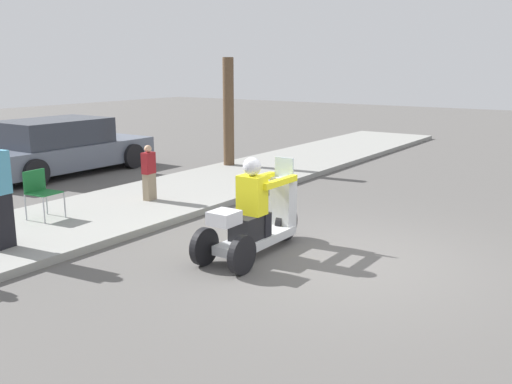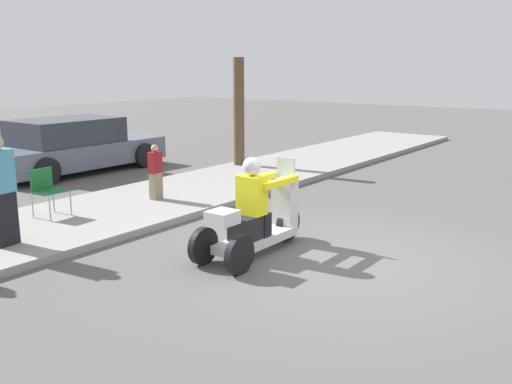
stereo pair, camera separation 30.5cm
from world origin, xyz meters
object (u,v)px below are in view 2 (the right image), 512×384
(motorcycle_trike, at_px, (257,219))
(folding_chair_set_back, at_px, (47,187))
(tree_trunk, at_px, (239,112))
(spectator_with_child, at_px, (1,193))
(parked_car_lot_center, at_px, (72,146))
(spectator_by_tree, at_px, (156,173))

(motorcycle_trike, relative_size, folding_chair_set_back, 2.61)
(folding_chair_set_back, height_order, tree_trunk, tree_trunk)
(motorcycle_trike, xyz_separation_m, folding_chair_set_back, (-0.82, 3.86, 0.11))
(spectator_with_child, height_order, parked_car_lot_center, spectator_with_child)
(spectator_by_tree, distance_m, folding_chair_set_back, 2.08)
(motorcycle_trike, height_order, folding_chair_set_back, motorcycle_trike)
(spectator_with_child, bearing_deg, tree_trunk, 11.43)
(motorcycle_trike, xyz_separation_m, spectator_with_child, (-2.14, 2.95, 0.38))
(spectator_with_child, xyz_separation_m, spectator_by_tree, (3.33, 0.36, -0.26))
(parked_car_lot_center, bearing_deg, motorcycle_trike, -107.54)
(motorcycle_trike, height_order, spectator_by_tree, motorcycle_trike)
(spectator_with_child, bearing_deg, motorcycle_trike, -54.02)
(spectator_by_tree, height_order, tree_trunk, tree_trunk)
(spectator_by_tree, bearing_deg, motorcycle_trike, -109.77)
(parked_car_lot_center, xyz_separation_m, tree_trunk, (2.83, -3.14, 0.84))
(spectator_with_child, distance_m, spectator_by_tree, 3.35)
(folding_chair_set_back, distance_m, parked_car_lot_center, 4.91)
(tree_trunk, bearing_deg, spectator_by_tree, -164.35)
(spectator_with_child, xyz_separation_m, folding_chair_set_back, (1.32, 0.91, -0.27))
(spectator_with_child, relative_size, spectator_by_tree, 1.50)
(motorcycle_trike, distance_m, spectator_with_child, 3.66)
(motorcycle_trike, relative_size, tree_trunk, 0.78)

